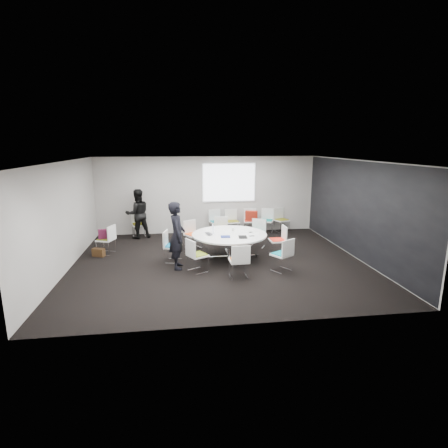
{
  "coord_description": "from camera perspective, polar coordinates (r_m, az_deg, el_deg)",
  "views": [
    {
      "loc": [
        -1.1,
        -9.23,
        3.23
      ],
      "look_at": [
        0.2,
        0.4,
        1.0
      ],
      "focal_mm": 28.0,
      "sensor_mm": 36.0,
      "label": 1
    }
  ],
  "objects": [
    {
      "name": "laptop_lid",
      "position": [
        9.98,
        -1.8,
        -0.82
      ],
      "size": [
        0.02,
        0.3,
        0.22
      ],
      "primitive_type": "cube",
      "rotation": [
        0.0,
        0.0,
        1.57
      ],
      "color": "silver",
      "rests_on": "conference_table"
    },
    {
      "name": "chair_ring_a",
      "position": [
        10.52,
        8.73,
        -3.55
      ],
      "size": [
        0.45,
        0.46,
        0.88
      ],
      "rotation": [
        0.0,
        0.0,
        1.57
      ],
      "color": "silver",
      "rests_on": "ground"
    },
    {
      "name": "chair_back_c",
      "position": [
        13.01,
        4.27,
        -0.25
      ],
      "size": [
        0.52,
        0.51,
        0.88
      ],
      "rotation": [
        0.0,
        0.0,
        3.0
      ],
      "color": "silver",
      "rests_on": "ground"
    },
    {
      "name": "chair_back_b",
      "position": [
        12.87,
        1.36,
        -0.36
      ],
      "size": [
        0.51,
        0.5,
        0.88
      ],
      "rotation": [
        0.0,
        0.0,
        3.26
      ],
      "color": "silver",
      "rests_on": "ground"
    },
    {
      "name": "person_main",
      "position": [
        9.23,
        -7.67,
        -1.85
      ],
      "size": [
        0.43,
        0.65,
        1.79
      ],
      "primitive_type": "imported",
      "rotation": [
        0.0,
        0.0,
        1.57
      ],
      "color": "black",
      "rests_on": "ground"
    },
    {
      "name": "projection_screen",
      "position": [
        12.91,
        0.83,
        6.78
      ],
      "size": [
        1.9,
        0.03,
        1.35
      ],
      "primitive_type": "cube",
      "color": "white",
      "rests_on": "room_shell"
    },
    {
      "name": "phone",
      "position": [
        9.75,
        4.56,
        -1.96
      ],
      "size": [
        0.14,
        0.07,
        0.01
      ],
      "primitive_type": "cube",
      "rotation": [
        0.0,
        0.0,
        -0.03
      ],
      "color": "black",
      "rests_on": "conference_table"
    },
    {
      "name": "chair_back_d",
      "position": [
        13.12,
        6.98,
        -0.2
      ],
      "size": [
        0.59,
        0.59,
        0.88
      ],
      "rotation": [
        0.0,
        0.0,
        2.77
      ],
      "color": "silver",
      "rests_on": "ground"
    },
    {
      "name": "chair_ring_f",
      "position": [
        9.07,
        -4.39,
        -6.12
      ],
      "size": [
        0.61,
        0.62,
        0.88
      ],
      "rotation": [
        0.0,
        0.0,
        5.21
      ],
      "color": "silver",
      "rests_on": "ground"
    },
    {
      "name": "laptop",
      "position": [
        9.93,
        -2.27,
        -1.59
      ],
      "size": [
        0.28,
        0.37,
        0.03
      ],
      "primitive_type": "imported",
      "rotation": [
        0.0,
        0.0,
        1.78
      ],
      "color": "#333338",
      "rests_on": "conference_table"
    },
    {
      "name": "cup",
      "position": [
        10.3,
        1.46,
        -0.87
      ],
      "size": [
        0.08,
        0.08,
        0.09
      ],
      "primitive_type": "cylinder",
      "color": "white",
      "rests_on": "conference_table"
    },
    {
      "name": "room_shell",
      "position": [
        9.49,
        -0.31,
        1.8
      ],
      "size": [
        8.08,
        7.08,
        2.88
      ],
      "color": "black",
      "rests_on": "ground"
    },
    {
      "name": "tablet_folio",
      "position": [
        9.62,
        0.24,
        -2.06
      ],
      "size": [
        0.27,
        0.22,
        0.03
      ],
      "primitive_type": "cube",
      "rotation": [
        0.0,
        0.0,
        -0.08
      ],
      "color": "navy",
      "rests_on": "conference_table"
    },
    {
      "name": "chair_back_e",
      "position": [
        13.31,
        9.33,
        -0.08
      ],
      "size": [
        0.59,
        0.59,
        0.88
      ],
      "rotation": [
        0.0,
        0.0,
        3.52
      ],
      "color": "silver",
      "rests_on": "ground"
    },
    {
      "name": "papers_right",
      "position": [
        10.25,
        4.36,
        -1.22
      ],
      "size": [
        0.36,
        0.35,
        0.0
      ],
      "primitive_type": "cube",
      "rotation": [
        0.0,
        0.0,
        0.71
      ],
      "color": "white",
      "rests_on": "conference_table"
    },
    {
      "name": "chair_ring_b",
      "position": [
        11.24,
        5.45,
        -2.38
      ],
      "size": [
        0.62,
        0.61,
        0.88
      ],
      "rotation": [
        0.0,
        0.0,
        2.65
      ],
      "color": "silver",
      "rests_on": "ground"
    },
    {
      "name": "maroon_bag",
      "position": [
        10.99,
        -18.8,
        -1.53
      ],
      "size": [
        0.42,
        0.23,
        0.28
      ],
      "primitive_type": "cube",
      "rotation": [
        0.0,
        0.0,
        0.25
      ],
      "color": "#551631",
      "rests_on": "chair_spare_left"
    },
    {
      "name": "person_back",
      "position": [
        12.5,
        -13.89,
        1.62
      ],
      "size": [
        1.0,
        0.88,
        1.73
      ],
      "primitive_type": "imported",
      "rotation": [
        0.0,
        0.0,
        3.46
      ],
      "color": "black",
      "rests_on": "ground"
    },
    {
      "name": "chair_ring_c",
      "position": [
        11.52,
        -0.46,
        -1.94
      ],
      "size": [
        0.5,
        0.49,
        0.88
      ],
      "rotation": [
        0.0,
        0.0,
        3.06
      ],
      "color": "silver",
      "rests_on": "ground"
    },
    {
      "name": "chair_ring_e",
      "position": [
        9.91,
        -8.37,
        -4.57
      ],
      "size": [
        0.54,
        0.55,
        0.88
      ],
      "rotation": [
        0.0,
        0.0,
        4.48
      ],
      "color": "silver",
      "rests_on": "ground"
    },
    {
      "name": "red_jacket",
      "position": [
        12.7,
        4.5,
        1.39
      ],
      "size": [
        0.47,
        0.3,
        0.36
      ],
      "primitive_type": "cube",
      "rotation": [
        0.17,
        0.0,
        -0.36
      ],
      "color": "#A12213",
      "rests_on": "chair_back_c"
    },
    {
      "name": "chair_ring_d",
      "position": [
        11.08,
        -5.06,
        -2.6
      ],
      "size": [
        0.63,
        0.62,
        0.88
      ],
      "rotation": [
        0.0,
        0.0,
        3.69
      ],
      "color": "silver",
      "rests_on": "ground"
    },
    {
      "name": "chair_back_a",
      "position": [
        12.82,
        -1.22,
        -0.41
      ],
      "size": [
        0.57,
        0.56,
        0.88
      ],
      "rotation": [
        0.0,
        0.0,
        3.44
      ],
      "color": "silver",
      "rests_on": "ground"
    },
    {
      "name": "notebook_black",
      "position": [
        9.6,
        3.09,
        -2.13
      ],
      "size": [
        0.24,
        0.32,
        0.02
      ],
      "primitive_type": "cube",
      "rotation": [
        0.0,
        0.0,
        -0.08
      ],
      "color": "black",
      "rests_on": "conference_table"
    },
    {
      "name": "brown_bag",
      "position": [
        10.94,
        -19.8,
        -4.39
      ],
      "size": [
        0.39,
        0.28,
        0.24
      ],
      "primitive_type": "cube",
      "rotation": [
        0.0,
        0.0,
        -0.39
      ],
      "color": "#3E2814",
      "rests_on": "ground"
    },
    {
      "name": "chair_ring_h",
      "position": [
        9.22,
        9.4,
        -5.96
      ],
      "size": [
        0.63,
        0.62,
        0.88
      ],
      "rotation": [
        0.0,
        0.0,
        6.85
      ],
      "color": "silver",
      "rests_on": "ground"
    },
    {
      "name": "chair_person_back",
      "position": [
        12.79,
        -13.69,
        -0.82
      ],
      "size": [
        0.55,
        0.54,
        0.88
      ],
      "rotation": [
        0.0,
        0.0,
        3.37
      ],
      "color": "silver",
      "rests_on": "ground"
    },
    {
      "name": "papers_front",
      "position": [
        10.11,
        4.98,
        -1.43
      ],
      "size": [
        0.33,
        0.25,
        0.0
      ],
      "primitive_type": "cube",
      "rotation": [
        0.0,
        0.0,
        -0.14
      ],
      "color": "silver",
      "rests_on": "conference_table"
    },
    {
      "name": "chair_ring_g",
      "position": [
        8.64,
        2.48,
        -7.09
      ],
      "size": [
        0.47,
        0.46,
        0.88
      ],
      "rotation": [
        0.0,
        0.0,
        6.32
      ],
      "color": "silver",
      "rests_on": "ground"
    },
    {
      "name": "conference_table",
      "position": [
        10.02,
        0.86,
        -2.71
      ],
      "size": [
        2.13,
        2.13,
        0.73
      ],
      "color": "silver",
      "rests_on": "ground"
    },
    {
      "name": "chair_spare_left",
      "position": [
        11.06,
        -18.6,
        -3.26
      ],
      "size": [
        0.58,
        0.59,
        0.88
      ],
      "rotation": [
        0.0,
        0.0,
        1.22
      ],
      "color": "silver",
      "rests_on": "ground"
    }
  ]
}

